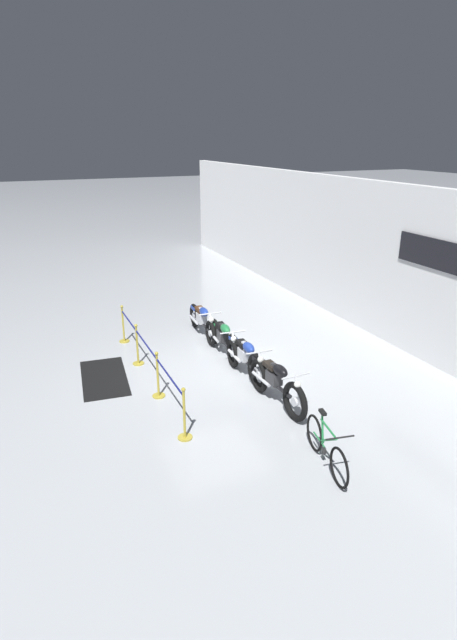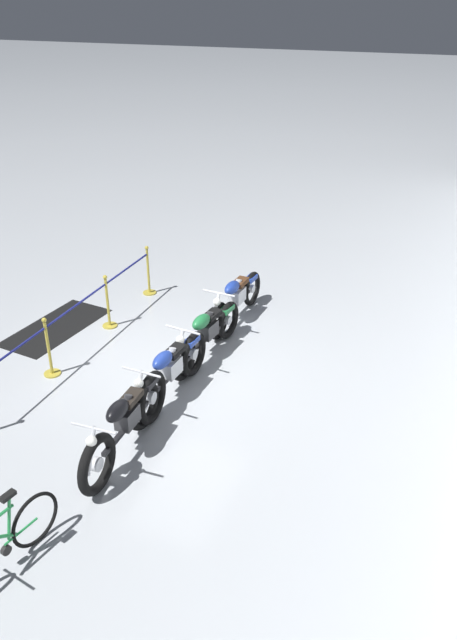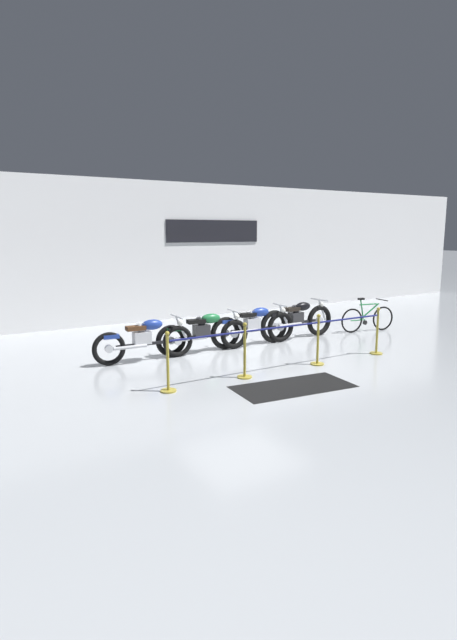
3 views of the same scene
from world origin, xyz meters
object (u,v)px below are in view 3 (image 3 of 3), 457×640
Objects in this scene: motorcycle_black_3 at (298,320)px; stanchion_mid_right at (318,348)px; bicycle at (367,318)px; motorcycle_blue_2 at (254,326)px; stanchion_far_right at (377,338)px; motorcycle_green_1 at (204,333)px; motorcycle_blue_0 at (145,340)px; stanchion_mid_left at (245,359)px; floor_banner at (293,387)px; stanchion_far_left at (239,344)px.

stanchion_mid_right is (-1.25, -2.17, -0.13)m from motorcycle_black_3.
motorcycle_black_3 is at bearing 173.62° from bicycle.
stanchion_far_right is at bearing -48.97° from motorcycle_blue_2.
motorcycle_green_1 is 0.97× the size of motorcycle_blue_2.
motorcycle_blue_0 is 3.60m from stanchion_mid_right.
motorcycle_blue_2 is (2.80, 0.01, 0.01)m from motorcycle_blue_0.
motorcycle_green_1 is 1.36m from motorcycle_blue_2.
motorcycle_black_3 reaches higher than motorcycle_blue_2.
stanchion_mid_left is 0.50× the size of floor_banner.
motorcycle_blue_0 is at bearing 143.91° from stanchion_mid_right.
motorcycle_blue_2 is at bearing 49.86° from stanchion_far_left.
motorcycle_blue_2 is 2.19× the size of stanchion_mid_right.
stanchion_far_right is (1.74, 0.00, 0.00)m from stanchion_mid_right.
motorcycle_black_3 is at bearing 0.39° from motorcycle_green_1.
motorcycle_black_3 is 2.23m from stanchion_far_right.
motorcycle_green_1 is 0.43× the size of stanchion_far_left.
stanchion_far_left is at bearing -101.50° from motorcycle_green_1.
motorcycle_green_1 is at bearing 1.22° from motorcycle_blue_0.
motorcycle_blue_0 reaches higher than floor_banner.
stanchion_mid_right is (0.12, -2.13, -0.12)m from motorcycle_blue_2.
motorcycle_green_1 is 3.87m from stanchion_far_right.
motorcycle_green_1 is 2.18m from stanchion_mid_left.
motorcycle_blue_0 is at bearing 178.19° from bicycle.
stanchion_mid_left and stanchion_far_right have the same top height.
stanchion_far_left is at bearing -130.14° from motorcycle_blue_2.
stanchion_mid_left reaches higher than motorcycle_blue_2.
motorcycle_blue_2 is 2.19× the size of stanchion_far_right.
bicycle reaches higher than floor_banner.
motorcycle_green_1 is 1.06× the size of floor_banner.
stanchion_far_left is 4.93× the size of stanchion_far_right.
motorcycle_black_3 is at bearing 0.67° from motorcycle_blue_0.
stanchion_mid_left is at bearing -98.42° from motorcycle_green_1.
stanchion_far_right is at bearing 0.00° from stanchion_mid_right.
motorcycle_blue_0 is 5.11m from stanchion_far_right.
stanchion_mid_left reaches higher than motorcycle_blue_0.
motorcycle_blue_0 is 4.16m from motorcycle_black_3.
motorcycle_blue_2 is 0.99× the size of motorcycle_black_3.
motorcycle_blue_2 is at bearing 131.03° from stanchion_far_right.
stanchion_mid_left is (1.12, -2.12, -0.11)m from motorcycle_blue_0.
motorcycle_blue_0 is 2.40m from stanchion_mid_left.
stanchion_mid_left is 1.00× the size of stanchion_far_right.
stanchion_mid_left is at bearing 180.00° from stanchion_mid_right.
stanchion_mid_right is 1.69m from floor_banner.
motorcycle_green_1 is 1.35× the size of bicycle.
motorcycle_blue_2 reaches higher than motorcycle_green_1.
floor_banner is at bearing -59.63° from stanchion_far_left.
stanchion_far_right is 3.27m from floor_banner.
stanchion_mid_right is 0.50× the size of floor_banner.
motorcycle_green_1 is 3.11m from floor_banner.
motorcycle_black_3 is at bearing 102.82° from stanchion_far_right.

